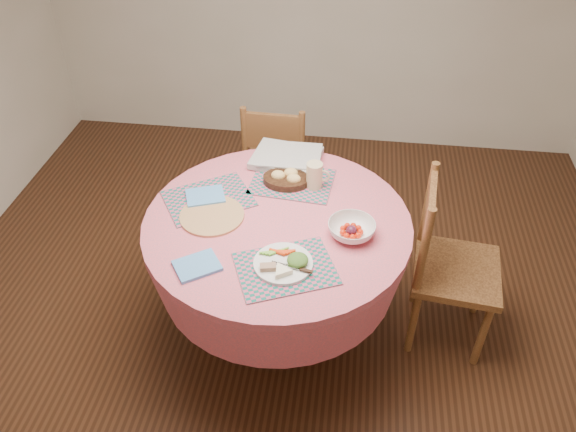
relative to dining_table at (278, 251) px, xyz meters
name	(u,v)px	position (x,y,z in m)	size (l,w,h in m)	color
ground	(279,326)	(0.00, 0.00, -0.56)	(4.00, 4.00, 0.00)	#331C0F
room_envelope	(274,9)	(0.00, 0.00, 1.16)	(4.01, 4.01, 2.71)	silver
dining_table	(278,251)	(0.00, 0.00, 0.00)	(1.24, 1.24, 0.75)	#C85D72
chair_right	(447,263)	(0.82, 0.10, -0.07)	(0.46, 0.48, 0.93)	brown
chair_back	(277,161)	(-0.14, 0.91, -0.10)	(0.42, 0.40, 0.88)	brown
placemat_front	(286,269)	(0.08, -0.31, 0.20)	(0.40, 0.30, 0.01)	#126559
placemat_left	(209,199)	(-0.35, 0.11, 0.20)	(0.40, 0.30, 0.01)	#126559
placemat_back	(292,182)	(0.03, 0.30, 0.20)	(0.40, 0.30, 0.01)	#126559
wicker_trivet	(212,215)	(-0.30, -0.01, 0.20)	(0.30, 0.30, 0.01)	#AB754A
napkin_near	(197,266)	(-0.29, -0.35, 0.20)	(0.18, 0.14, 0.01)	#5597DC
napkin_far	(205,196)	(-0.37, 0.12, 0.21)	(0.18, 0.14, 0.01)	#5597DC
dinner_plate	(285,263)	(0.08, -0.30, 0.22)	(0.25, 0.25, 0.05)	white
bread_bowl	(286,178)	(0.00, 0.29, 0.23)	(0.23, 0.23, 0.08)	black
latte_mug	(315,175)	(0.15, 0.28, 0.27)	(0.12, 0.08, 0.13)	beige
fruit_bowl	(351,230)	(0.34, -0.06, 0.23)	(0.26, 0.26, 0.07)	white
newspaper_stack	(287,157)	(-0.02, 0.48, 0.22)	(0.38, 0.32, 0.04)	silver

